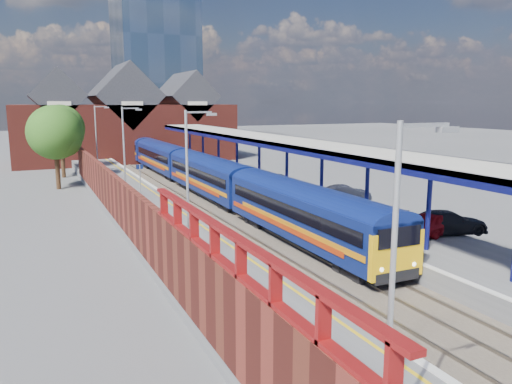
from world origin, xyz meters
TOP-DOWN VIEW (x-y plane):
  - ground at (0.00, 30.00)m, footprint 240.00×240.00m
  - ballast_bed at (0.00, 20.00)m, footprint 6.00×76.00m
  - rails at (0.00, 20.00)m, footprint 4.51×76.00m
  - left_platform at (-5.50, 20.00)m, footprint 5.00×76.00m
  - right_platform at (6.00, 20.00)m, footprint 6.00×76.00m
  - coping_left at (-3.15, 20.00)m, footprint 0.30×76.00m
  - coping_right at (3.15, 20.00)m, footprint 0.30×76.00m
  - yellow_line at (-3.75, 20.00)m, footprint 0.14×76.00m
  - train at (1.49, 33.84)m, footprint 2.87×65.90m
  - canopy at (5.48, 21.95)m, footprint 4.50×52.00m
  - lamp_post_a at (-6.36, -8.00)m, footprint 1.48×0.18m
  - lamp_post_b at (-6.36, 6.00)m, footprint 1.48×0.18m
  - lamp_post_c at (-6.36, 22.00)m, footprint 1.48×0.18m
  - lamp_post_d at (-6.36, 38.00)m, footprint 1.48×0.18m
  - platform_sign at (-5.00, 24.00)m, footprint 0.55×0.08m
  - brick_wall at (-8.10, 13.54)m, footprint 0.35×50.00m
  - station_building at (0.00, 58.00)m, footprint 30.00×12.12m
  - glass_tower at (10.00, 80.00)m, footprint 14.20×14.20m
  - tree_near at (-10.35, 35.91)m, footprint 5.20×5.20m
  - tree_far at (-9.35, 43.91)m, footprint 5.20×5.20m
  - parked_car_red at (7.78, 5.08)m, footprint 4.18×2.17m
  - parked_car_silver at (8.50, 15.15)m, footprint 3.92×2.21m
  - parked_car_dark at (8.34, 4.93)m, footprint 4.87×2.94m
  - parked_car_blue at (7.00, 25.34)m, footprint 4.30×3.18m

SIDE VIEW (x-z plane):
  - ground at x=0.00m, z-range 0.00..0.00m
  - ballast_bed at x=0.00m, z-range 0.00..0.06m
  - rails at x=0.00m, z-range 0.05..0.19m
  - left_platform at x=-5.50m, z-range 0.00..1.00m
  - right_platform at x=6.00m, z-range 0.00..1.00m
  - yellow_line at x=-3.75m, z-range 1.00..1.01m
  - coping_left at x=-3.15m, z-range 1.00..1.05m
  - coping_right at x=3.15m, z-range 1.00..1.05m
  - parked_car_blue at x=7.00m, z-range 1.00..2.08m
  - parked_car_silver at x=8.50m, z-range 1.00..2.22m
  - parked_car_dark at x=8.34m, z-range 1.00..2.32m
  - parked_car_red at x=7.78m, z-range 1.00..2.36m
  - train at x=1.49m, z-range 0.40..3.85m
  - brick_wall at x=-8.10m, z-range 0.52..4.38m
  - platform_sign at x=-5.00m, z-range 1.44..3.94m
  - lamp_post_a at x=-6.36m, z-range 1.49..8.49m
  - lamp_post_b at x=-6.36m, z-range 1.49..8.49m
  - lamp_post_c at x=-6.36m, z-range 1.49..8.49m
  - lamp_post_d at x=-6.36m, z-range 1.49..8.49m
  - canopy at x=5.48m, z-range 3.01..7.49m
  - tree_near at x=-10.35m, z-range 1.30..9.40m
  - tree_far at x=-9.35m, z-range 1.30..9.40m
  - station_building at x=0.00m, z-range -1.44..12.34m
  - glass_tower at x=10.00m, z-range 0.05..40.35m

